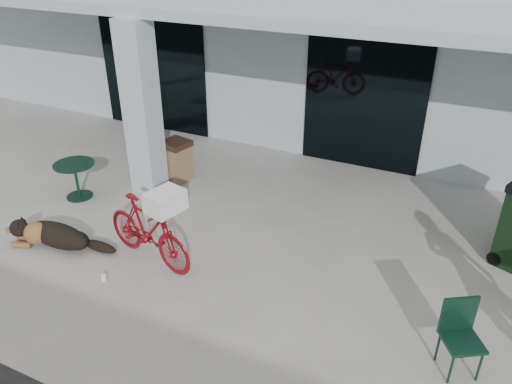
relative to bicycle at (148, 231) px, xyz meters
The scene contains 13 objects.
ground 0.66m from the bicycle, 74.51° to the right, with size 80.00×80.00×0.00m, color #ABA8A1.
building 8.28m from the bicycle, 89.22° to the left, with size 22.00×7.00×4.50m, color silver.
storefront_glass_left 5.59m from the bicycle, 124.00° to the left, with size 2.80×0.06×2.70m, color black.
storefront_glass_right 5.03m from the bicycle, 67.35° to the left, with size 2.40×0.06×2.70m, color black.
column 2.58m from the bicycle, 126.17° to the left, with size 0.50×0.50×3.12m, color silver.
overhang 4.19m from the bicycle, 88.02° to the left, with size 22.00×2.80×0.18m, color silver.
bicycle is the anchor object (origin of this frame).
laundry_basket 0.80m from the bicycle, 13.17° to the right, with size 0.50×0.37×0.29m, color white.
dog 1.58m from the bicycle, 168.22° to the right, with size 1.33×0.44×0.44m, color black, non-canonical shape.
cup_near_dog 0.89m from the bicycle, 115.36° to the right, with size 0.07×0.07×0.09m, color white.
cafe_table_near 2.58m from the bicycle, 156.28° to the left, with size 0.72×0.72×0.68m, color #133628, non-canonical shape.
cafe_chair_far_a 4.37m from the bicycle, ahead, with size 0.41×0.44×0.90m, color #133628, non-canonical shape.
trash_receptacle 2.64m from the bicycle, 114.41° to the left, with size 0.48×0.48×0.82m, color brown, non-canonical shape.
Camera 1 is at (3.93, -4.44, 4.50)m, focal length 35.00 mm.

